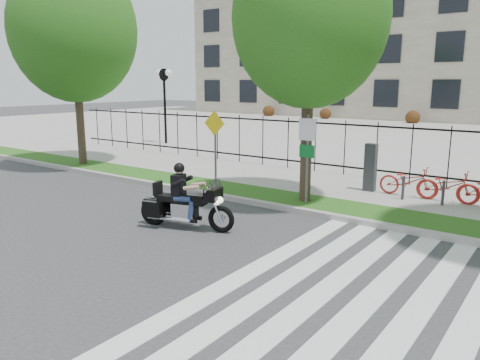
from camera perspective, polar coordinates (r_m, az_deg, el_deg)
The scene contains 13 objects.
ground at distance 10.34m, azimuth -8.87°, elevation -8.20°, with size 120.00×120.00×0.00m, color #323235.
curb at distance 13.38m, azimuth 3.60°, elevation -3.07°, with size 60.00×0.20×0.15m, color #A09D96.
grass_verge at distance 14.08m, azimuth 5.46°, elevation -2.34°, with size 60.00×1.50×0.15m, color #194B12.
sidewalk at distance 16.23m, azimuth 9.99°, elevation -0.56°, with size 60.00×3.50×0.15m, color gray.
plaza at distance 32.75m, azimuth 23.79°, elevation 4.81°, with size 80.00×34.00×0.10m, color gray.
crosswalk_stripes at distance 7.95m, azimuth 17.56°, elevation -14.97°, with size 5.70×8.00×0.01m, color silver, non-canonical shape.
iron_fence at distance 17.61m, azimuth 12.64°, elevation 3.86°, with size 30.00×0.06×2.00m, color black, non-canonical shape.
lamp_post_left at distance 26.69m, azimuth -9.22°, elevation 11.07°, with size 1.06×0.70×4.25m.
street_tree_0 at distance 20.58m, azimuth -19.60°, elevation 16.83°, with size 4.97×4.97×8.25m.
street_tree_1 at distance 13.43m, azimuth 8.53°, elevation 18.99°, with size 4.26×4.26×7.53m.
sign_pole_regulatory at distance 13.01m, azimuth 8.18°, elevation 3.89°, with size 0.50×0.09×2.50m.
sign_pole_warning at distance 14.82m, azimuth -3.07°, elevation 4.97°, with size 0.78×0.09×2.49m.
motorcycle_rider at distance 11.44m, azimuth -6.69°, elevation -2.74°, with size 2.47×1.12×1.95m.
Camera 1 is at (6.93, -6.81, 3.53)m, focal length 35.00 mm.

